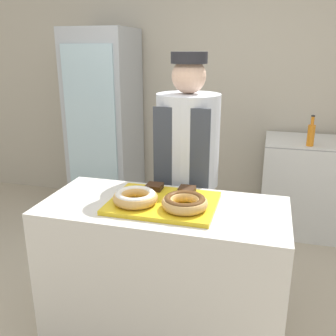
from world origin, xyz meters
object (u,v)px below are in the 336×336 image
(brownie_back_right, at_px, (187,190))
(beverage_fridge, at_px, (105,124))
(bottle_orange_b, at_px, (311,134))
(donut_light_glaze, at_px, (135,197))
(brownie_back_left, at_px, (154,187))
(chest_freezer, at_px, (319,187))
(baker_person, at_px, (187,175))
(donut_chocolate_glaze, at_px, (185,202))
(serving_tray, at_px, (163,203))

(brownie_back_right, xyz_separation_m, beverage_fridge, (-1.23, 1.59, 0.02))
(bottle_orange_b, bearing_deg, beverage_fridge, 173.65)
(donut_light_glaze, height_order, brownie_back_left, donut_light_glaze)
(brownie_back_left, bearing_deg, chest_freezer, 55.12)
(brownie_back_left, height_order, brownie_back_right, same)
(bottle_orange_b, bearing_deg, chest_freezer, 57.43)
(brownie_back_right, height_order, baker_person, baker_person)
(donut_chocolate_glaze, xyz_separation_m, brownie_back_left, (-0.23, 0.22, -0.02))
(serving_tray, bearing_deg, chest_freezer, 59.88)
(baker_person, height_order, bottle_orange_b, baker_person)
(donut_light_glaze, bearing_deg, baker_person, 77.11)
(chest_freezer, relative_size, bottle_orange_b, 3.91)
(donut_light_glaze, distance_m, donut_chocolate_glaze, 0.27)
(donut_light_glaze, relative_size, donut_chocolate_glaze, 1.00)
(donut_light_glaze, xyz_separation_m, donut_chocolate_glaze, (0.27, 0.00, 0.00))
(donut_chocolate_glaze, bearing_deg, chest_freezer, 64.12)
(donut_chocolate_glaze, distance_m, beverage_fridge, 2.21)
(donut_chocolate_glaze, bearing_deg, donut_light_glaze, 180.00)
(brownie_back_right, distance_m, beverage_fridge, 2.01)
(donut_light_glaze, bearing_deg, beverage_fridge, 118.88)
(serving_tray, relative_size, bottle_orange_b, 2.17)
(serving_tray, height_order, beverage_fridge, beverage_fridge)
(brownie_back_left, bearing_deg, brownie_back_right, 0.00)
(donut_light_glaze, distance_m, beverage_fridge, 2.07)
(serving_tray, xyz_separation_m, donut_light_glaze, (-0.13, -0.07, 0.05))
(beverage_fridge, bearing_deg, bottle_orange_b, -6.35)
(chest_freezer, bearing_deg, beverage_fridge, -179.82)
(brownie_back_left, distance_m, bottle_orange_b, 1.68)
(serving_tray, bearing_deg, bottle_orange_b, 60.26)
(donut_light_glaze, distance_m, brownie_back_right, 0.32)
(donut_light_glaze, relative_size, baker_person, 0.14)
(serving_tray, relative_size, baker_person, 0.34)
(serving_tray, height_order, donut_chocolate_glaze, donut_chocolate_glaze)
(baker_person, height_order, beverage_fridge, beverage_fridge)
(brownie_back_left, xyz_separation_m, chest_freezer, (1.11, 1.60, -0.47))
(brownie_back_left, relative_size, baker_person, 0.05)
(serving_tray, height_order, chest_freezer, serving_tray)
(beverage_fridge, bearing_deg, brownie_back_left, -56.91)
(serving_tray, xyz_separation_m, donut_chocolate_glaze, (0.13, -0.07, 0.05))
(bottle_orange_b, bearing_deg, serving_tray, -119.74)
(brownie_back_right, height_order, chest_freezer, brownie_back_right)
(baker_person, relative_size, beverage_fridge, 0.89)
(serving_tray, xyz_separation_m, chest_freezer, (1.02, 1.75, -0.44))
(brownie_back_left, height_order, beverage_fridge, beverage_fridge)
(donut_chocolate_glaze, xyz_separation_m, chest_freezer, (0.88, 1.82, -0.49))
(beverage_fridge, bearing_deg, serving_tray, -56.99)
(donut_light_glaze, relative_size, brownie_back_left, 2.64)
(donut_chocolate_glaze, bearing_deg, brownie_back_right, 99.53)
(donut_light_glaze, relative_size, chest_freezer, 0.23)
(serving_tray, distance_m, brownie_back_left, 0.18)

